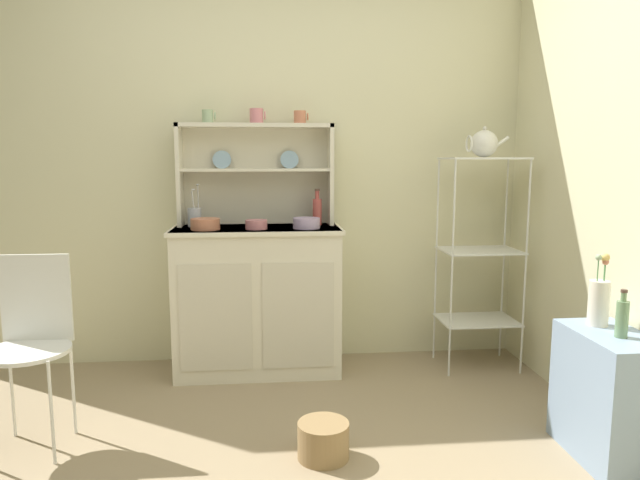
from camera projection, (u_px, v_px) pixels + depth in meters
wall_back at (264, 162)px, 3.54m from camera, size 3.84×0.05×2.50m
hutch_cabinet at (258, 298)px, 3.40m from camera, size 0.99×0.45×0.87m
hutch_shelf_unit at (256, 166)px, 3.45m from camera, size 0.92×0.18×0.60m
bakers_rack at (480, 242)px, 3.43m from camera, size 0.46×0.33×1.28m
side_shelf_blue at (609, 396)px, 2.42m from camera, size 0.28×0.48×0.55m
wire_chair at (31, 332)px, 2.50m from camera, size 0.36×0.36×0.85m
floor_basket at (323, 440)px, 2.44m from camera, size 0.22×0.22×0.16m
cup_sage_0 at (208, 116)px, 3.34m from camera, size 0.08×0.06×0.08m
cup_rose_1 at (257, 116)px, 3.37m from camera, size 0.09×0.08×0.09m
cup_terracotta_2 at (300, 117)px, 3.39m from camera, size 0.09×0.07×0.08m
bowl_mixing_large at (205, 224)px, 3.23m from camera, size 0.16×0.16×0.06m
bowl_floral_medium at (256, 224)px, 3.26m from camera, size 0.13×0.13×0.05m
bowl_cream_small at (306, 223)px, 3.29m from camera, size 0.16×0.16×0.06m
jam_bottle at (317, 211)px, 3.44m from camera, size 0.05×0.05×0.22m
utensil_jar at (194, 217)px, 3.37m from camera, size 0.08×0.08×0.25m
porcelain_teapot at (484, 144)px, 3.34m from camera, size 0.25×0.16×0.18m
flower_vase at (599, 300)px, 2.48m from camera, size 0.09×0.09×0.32m
oil_bottle at (622, 318)px, 2.32m from camera, size 0.05×0.05×0.20m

